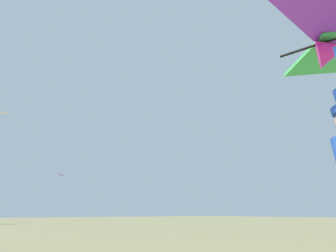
# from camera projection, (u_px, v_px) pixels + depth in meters

# --- Properties ---
(distant_kite_white_overhead_distant) EXTENTS (0.87, 0.86, 0.36)m
(distant_kite_white_overhead_distant) POSITION_uv_depth(u_px,v_px,m) (3.00, 112.00, 26.87)
(distant_kite_white_overhead_distant) COLOR white
(distant_kite_purple_mid_right) EXTENTS (0.85, 0.86, 0.24)m
(distant_kite_purple_mid_right) POSITION_uv_depth(u_px,v_px,m) (61.00, 175.00, 30.15)
(distant_kite_purple_mid_right) COLOR purple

